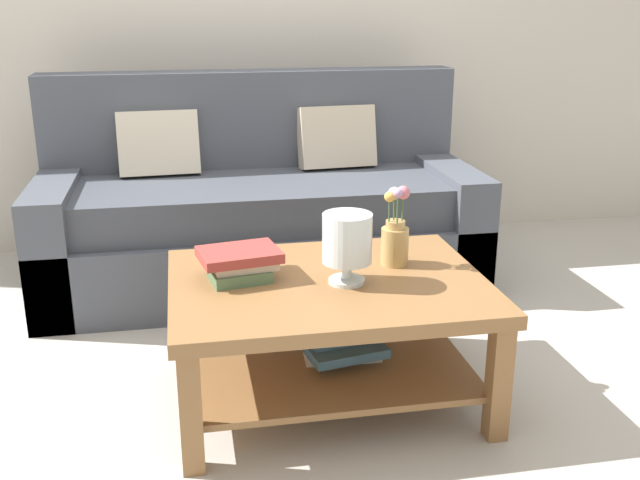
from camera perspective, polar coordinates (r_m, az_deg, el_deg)
The scene contains 7 objects.
ground_plane at distance 3.18m, azimuth -2.27°, elevation -8.59°, with size 10.00×10.00×0.00m, color #B7B2A8.
back_wall at distance 4.47m, azimuth -5.79°, elevation 17.09°, with size 6.40×0.12×2.70m, color beige.
couch at distance 3.84m, azimuth -4.68°, elevation 2.03°, with size 2.17×0.90×1.06m.
coffee_table at distance 2.71m, azimuth 0.68°, elevation -5.67°, with size 1.12×0.86×0.47m.
book_stack_main at distance 2.66m, azimuth -6.12°, elevation -1.74°, with size 0.31×0.25×0.11m.
glass_hurricane_vase at distance 2.58m, azimuth 2.09°, elevation -0.06°, with size 0.17×0.17×0.25m.
flower_pitcher at distance 2.78m, azimuth 5.78°, elevation 0.34°, with size 0.10×0.10×0.30m.
Camera 1 is at (-0.40, -2.81, 1.43)m, focal length 41.78 mm.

